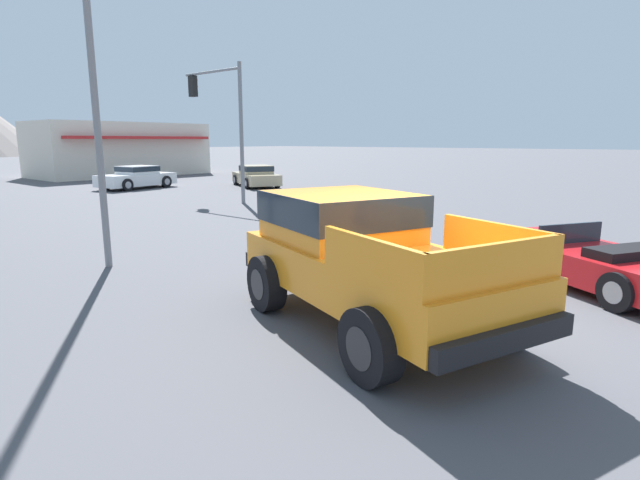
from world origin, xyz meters
TOP-DOWN VIEW (x-y plane):
  - ground_plane at (0.00, 0.00)m, footprint 320.00×320.00m
  - orange_pickup_truck at (-0.29, 0.77)m, footprint 3.49×5.12m
  - red_convertible_car at (3.93, -1.34)m, footprint 3.68×4.61m
  - parked_car_tan at (13.51, 18.13)m, footprint 3.52×4.67m
  - parked_car_white at (8.42, 22.22)m, footprint 4.39×2.40m
  - traffic_light_main at (7.84, 14.10)m, footprint 0.38×3.67m
  - street_lamp_post at (-1.16, 6.67)m, footprint 0.90×0.24m
  - storefront_building at (13.26, 32.76)m, footprint 12.09×6.41m

SIDE VIEW (x-z plane):
  - ground_plane at x=0.00m, z-range 0.00..0.00m
  - red_convertible_car at x=3.93m, z-range -0.10..0.96m
  - parked_car_tan at x=13.51m, z-range 0.01..1.22m
  - parked_car_white at x=8.42m, z-range 0.01..1.25m
  - orange_pickup_truck at x=-0.29m, z-range 0.13..1.96m
  - storefront_building at x=13.26m, z-range 0.00..3.89m
  - traffic_light_main at x=7.84m, z-range 1.13..6.84m
  - street_lamp_post at x=-1.16m, z-range 0.79..9.19m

